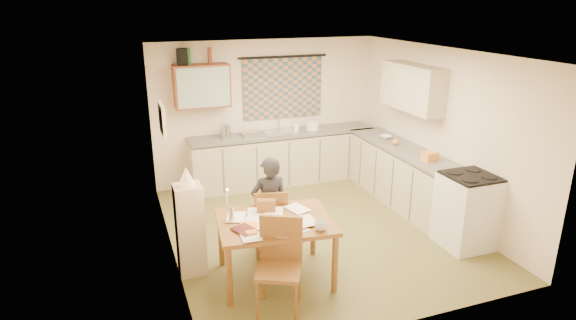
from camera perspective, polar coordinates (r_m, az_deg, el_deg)
name	(u,v)px	position (r m, az deg, el deg)	size (l,w,h in m)	color
floor	(315,230)	(7.00, 3.24, -8.26)	(4.00, 4.50, 0.02)	brown
ceiling	(319,51)	(6.28, 3.66, 12.72)	(4.00, 4.50, 0.02)	white
wall_back	(266,111)	(8.58, -2.59, 5.78)	(4.00, 0.02, 2.50)	beige
wall_front	(412,212)	(4.68, 14.54, -5.99)	(4.00, 0.02, 2.50)	beige
wall_left	(165,163)	(6.05, -14.32, -0.30)	(0.02, 4.50, 2.50)	beige
wall_right	(441,133)	(7.53, 17.63, 3.11)	(0.02, 4.50, 2.50)	beige
window_blind	(283,88)	(8.56, -0.61, 8.50)	(1.45, 0.03, 1.05)	#33536F
curtain_rod	(283,57)	(8.46, -0.57, 12.15)	(0.04, 0.04, 1.60)	black
wall_cabinet	(202,86)	(8.03, -10.18, 8.64)	(0.90, 0.34, 0.70)	brown
wall_cabinet_glass	(204,88)	(7.87, -9.95, 8.44)	(0.84, 0.02, 0.64)	#99B2A5
upper_cabinet_right	(412,87)	(7.74, 14.53, 8.34)	(0.34, 1.30, 0.70)	#BBAD8A
framed_print	(162,119)	(6.31, -14.69, 4.71)	(0.04, 0.50, 0.40)	#EFE8CC
print_canvas	(164,119)	(6.32, -14.47, 4.74)	(0.01, 0.42, 0.32)	#EEE9CE
counter_back	(283,158)	(8.57, -0.56, 0.25)	(3.30, 0.62, 0.92)	#BBAD8A
counter_right	(409,180)	(7.79, 14.14, -2.26)	(0.62, 2.95, 0.92)	#BBAD8A
stove	(467,211)	(6.80, 20.46, -5.63)	(0.64, 0.64, 1.00)	white
sink	(281,135)	(8.43, -0.85, 2.98)	(0.55, 0.45, 0.10)	silver
tap	(279,123)	(8.56, -1.11, 4.46)	(0.03, 0.03, 0.28)	silver
dish_rack	(252,134)	(8.26, -4.33, 3.10)	(0.35, 0.30, 0.06)	silver
kettle	(225,131)	(8.13, -7.44, 3.40)	(0.18, 0.18, 0.24)	silver
mixing_bowl	(312,125)	(8.61, 2.92, 4.12)	(0.24, 0.24, 0.16)	white
soap_bottle	(297,125)	(8.55, 1.02, 4.11)	(0.11, 0.11, 0.18)	white
bowl	(386,137)	(8.24, 11.49, 2.69)	(0.24, 0.24, 0.05)	white
orange_bag	(430,156)	(7.27, 16.45, 0.45)	(0.22, 0.16, 0.12)	orange
fruit_orange	(396,142)	(7.89, 12.64, 2.11)	(0.10, 0.10, 0.10)	orange
speaker	(183,57)	(7.92, -12.39, 11.88)	(0.16, 0.20, 0.26)	black
bottle_green	(188,56)	(7.94, -11.73, 11.93)	(0.07, 0.07, 0.26)	#195926
bottle_brown	(210,56)	(7.99, -9.26, 12.12)	(0.07, 0.07, 0.26)	brown
dining_table	(275,249)	(5.70, -1.53, -10.48)	(1.40, 1.13, 0.75)	brown
chair_far	(270,233)	(6.25, -2.12, -8.69)	(0.50, 0.50, 0.91)	brown
chair_near	(279,284)	(5.20, -1.05, -14.48)	(0.61, 0.61, 1.01)	brown
person	(270,207)	(6.09, -2.20, -5.55)	(0.48, 0.32, 1.32)	black
shelf_stand	(190,230)	(5.83, -11.51, -8.13)	(0.32, 0.30, 1.13)	#BBAD8A
lampshade	(186,176)	(5.57, -11.95, -1.91)	(0.20, 0.20, 0.22)	#EFE8CC
letter_rack	(266,206)	(5.69, -2.61, -5.47)	(0.22, 0.10, 0.16)	brown
mug	(320,225)	(5.29, 3.87, -7.75)	(0.15, 0.15, 0.11)	white
magazine	(237,233)	(5.24, -6.03, -8.62)	(0.29, 0.33, 0.03)	maroon
book	(239,228)	(5.36, -5.82, -7.98)	(0.27, 0.32, 0.02)	orange
orange_box	(251,233)	(5.21, -4.36, -8.64)	(0.12, 0.08, 0.04)	orange
eyeglasses	(291,229)	(5.30, 0.39, -8.22)	(0.13, 0.04, 0.02)	black
candle_holder	(231,214)	(5.50, -6.73, -6.38)	(0.06, 0.06, 0.18)	silver
candle	(227,199)	(5.39, -7.26, -4.58)	(0.02, 0.02, 0.22)	white
candle_flame	(228,190)	(5.31, -7.14, -3.51)	(0.02, 0.02, 0.02)	#FFCC66
papers	(271,222)	(5.46, -2.01, -7.33)	(1.04, 0.95, 0.03)	white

